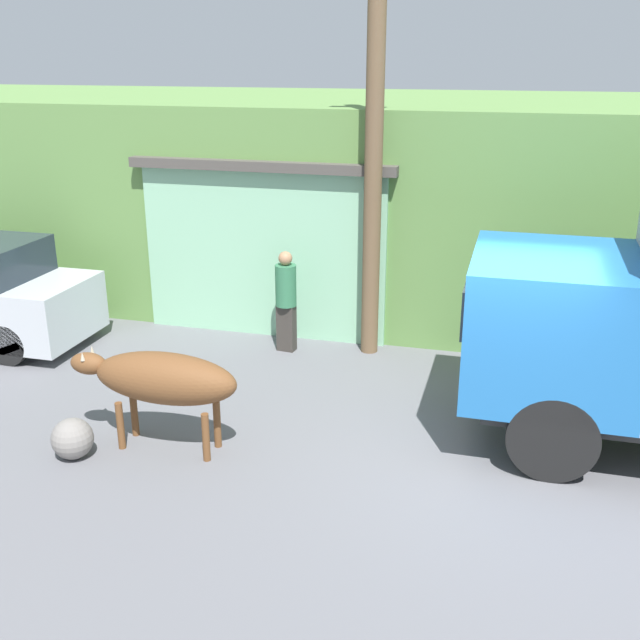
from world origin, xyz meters
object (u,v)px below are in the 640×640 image
object	(u,v)px
pedestrian_on_hill	(286,297)
roadside_rock	(72,439)
brown_cow	(162,379)
utility_pole	(374,149)

from	to	relation	value
pedestrian_on_hill	roadside_rock	distance (m)	4.27
roadside_rock	brown_cow	bearing A→B (deg)	28.50
utility_pole	brown_cow	bearing A→B (deg)	-115.35
pedestrian_on_hill	roadside_rock	bearing A→B (deg)	76.81
brown_cow	pedestrian_on_hill	distance (m)	3.48
pedestrian_on_hill	utility_pole	bearing A→B (deg)	-159.83
pedestrian_on_hill	brown_cow	bearing A→B (deg)	88.91
brown_cow	utility_pole	world-z (taller)	utility_pole
utility_pole	roadside_rock	size ratio (longest dim) A/B	12.57
brown_cow	utility_pole	bearing A→B (deg)	65.45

